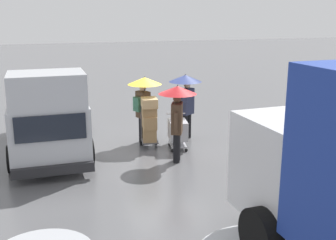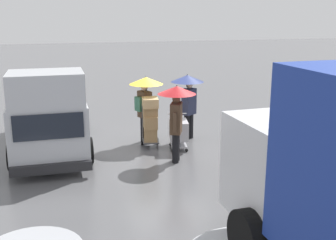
# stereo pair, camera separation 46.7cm
# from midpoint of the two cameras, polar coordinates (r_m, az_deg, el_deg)

# --- Properties ---
(ground_plane) EXTENTS (90.00, 90.00, 0.00)m
(ground_plane) POSITION_cam_midpoint_polar(r_m,az_deg,el_deg) (13.27, -1.29, -3.24)
(ground_plane) COLOR #5B5B5E
(cargo_van_parked_right) EXTENTS (2.22, 5.35, 2.60)m
(cargo_van_parked_right) POSITION_cam_midpoint_polar(r_m,az_deg,el_deg) (12.71, -17.10, 0.83)
(cargo_van_parked_right) COLOR #B7BABF
(cargo_van_parked_right) RESTS_ON ground
(shopping_cart_vendor) EXTENTS (0.69, 0.90, 1.04)m
(shopping_cart_vendor) POSITION_cam_midpoint_polar(r_m,az_deg,el_deg) (12.62, 0.28, -1.47)
(shopping_cart_vendor) COLOR #B2B2B7
(shopping_cart_vendor) RESTS_ON ground
(hand_dolly_boxes) EXTENTS (0.60, 0.77, 1.55)m
(hand_dolly_boxes) POSITION_cam_midpoint_polar(r_m,az_deg,el_deg) (12.66, -3.60, 0.03)
(hand_dolly_boxes) COLOR #515156
(hand_dolly_boxes) RESTS_ON ground
(pedestrian_pink_side) EXTENTS (1.04, 1.04, 2.15)m
(pedestrian_pink_side) POSITION_cam_midpoint_polar(r_m,az_deg,el_deg) (12.96, -4.36, 3.47)
(pedestrian_pink_side) COLOR black
(pedestrian_pink_side) RESTS_ON ground
(pedestrian_black_side) EXTENTS (1.04, 1.04, 2.15)m
(pedestrian_black_side) POSITION_cam_midpoint_polar(r_m,az_deg,el_deg) (11.35, 0.08, 2.00)
(pedestrian_black_side) COLOR black
(pedestrian_black_side) RESTS_ON ground
(pedestrian_white_side) EXTENTS (1.04, 1.04, 2.15)m
(pedestrian_white_side) POSITION_cam_midpoint_polar(r_m,az_deg,el_deg) (13.41, 1.47, 3.94)
(pedestrian_white_side) COLOR black
(pedestrian_white_side) RESTS_ON ground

